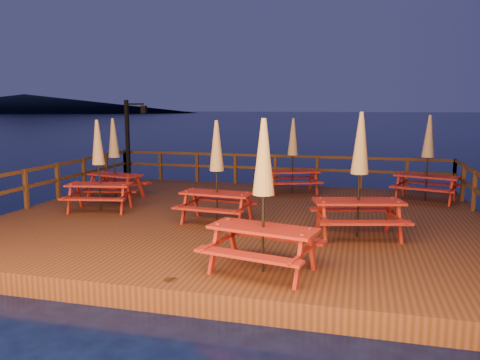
% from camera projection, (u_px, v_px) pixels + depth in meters
% --- Properties ---
extents(ground, '(500.00, 500.00, 0.00)m').
position_uv_depth(ground, '(241.00, 231.00, 12.01)').
color(ground, black).
rests_on(ground, ground).
extents(deck, '(12.00, 10.00, 0.40)m').
position_uv_depth(deck, '(241.00, 223.00, 11.98)').
color(deck, '#422715').
rests_on(deck, ground).
extents(deck_piles, '(11.44, 9.44, 1.40)m').
position_uv_depth(deck_piles, '(241.00, 242.00, 12.06)').
color(deck_piles, '#3C2713').
rests_on(deck_piles, ground).
extents(railing, '(11.80, 9.75, 1.10)m').
position_uv_depth(railing, '(257.00, 176.00, 13.53)').
color(railing, '#3C2713').
rests_on(railing, deck).
extents(lamp_post, '(0.85, 0.18, 3.00)m').
position_uv_depth(lamp_post, '(131.00, 133.00, 17.35)').
color(lamp_post, black).
rests_on(lamp_post, deck).
extents(headland_left, '(180.00, 84.00, 9.00)m').
position_uv_depth(headland_left, '(25.00, 103.00, 232.57)').
color(headland_left, black).
rests_on(headland_left, ground).
extents(picnic_table_0, '(2.07, 1.83, 2.59)m').
position_uv_depth(picnic_table_0, '(263.00, 194.00, 7.72)').
color(picnic_table_0, maroon).
rests_on(picnic_table_0, deck).
extents(picnic_table_1, '(2.06, 1.90, 2.39)m').
position_uv_depth(picnic_table_1, '(293.00, 155.00, 14.91)').
color(picnic_table_1, maroon).
rests_on(picnic_table_1, deck).
extents(picnic_table_2, '(1.97, 1.75, 2.41)m').
position_uv_depth(picnic_table_2, '(114.00, 157.00, 14.18)').
color(picnic_table_2, maroon).
rests_on(picnic_table_2, deck).
extents(picnic_table_3, '(1.93, 1.69, 2.42)m').
position_uv_depth(picnic_table_3, '(99.00, 164.00, 12.38)').
color(picnic_table_3, maroon).
rests_on(picnic_table_3, deck).
extents(picnic_table_4, '(1.84, 1.57, 2.45)m').
position_uv_depth(picnic_table_4, '(217.00, 170.00, 11.09)').
color(picnic_table_4, maroon).
rests_on(picnic_table_4, deck).
extents(picnic_table_5, '(2.13, 1.93, 2.53)m').
position_uv_depth(picnic_table_5, '(428.00, 157.00, 13.65)').
color(picnic_table_5, maroon).
rests_on(picnic_table_5, deck).
extents(picnic_table_6, '(2.18, 1.94, 2.66)m').
position_uv_depth(picnic_table_6, '(359.00, 173.00, 9.82)').
color(picnic_table_6, maroon).
rests_on(picnic_table_6, deck).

